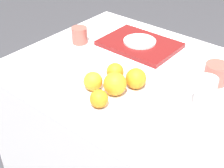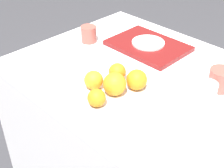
{
  "view_description": "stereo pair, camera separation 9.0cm",
  "coord_description": "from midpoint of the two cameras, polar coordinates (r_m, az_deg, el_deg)",
  "views": [
    {
      "loc": [
        0.39,
        -0.89,
        1.44
      ],
      "look_at": [
        -0.18,
        -0.19,
        0.83
      ],
      "focal_mm": 50.0,
      "sensor_mm": 36.0,
      "label": 1
    },
    {
      "loc": [
        0.46,
        -0.83,
        1.44
      ],
      "look_at": [
        -0.18,
        -0.19,
        0.83
      ],
      "focal_mm": 50.0,
      "sensor_mm": 36.0,
      "label": 2
    }
  ],
  "objects": [
    {
      "name": "orange_0",
      "position": [
        1.07,
        2.87,
        -0.08
      ],
      "size": [
        0.08,
        0.08,
        0.08
      ],
      "color": "orange",
      "rests_on": "fruit_platter"
    },
    {
      "name": "side_plate",
      "position": [
        1.43,
        8.44,
        7.44
      ],
      "size": [
        0.15,
        0.15,
        0.01
      ],
      "color": "white",
      "rests_on": "serving_tray"
    },
    {
      "name": "orange_1",
      "position": [
        1.11,
        6.86,
        0.71
      ],
      "size": [
        0.08,
        0.08,
        0.08
      ],
      "color": "orange",
      "rests_on": "fruit_platter"
    },
    {
      "name": "table",
      "position": [
        1.43,
        12.89,
        -14.52
      ],
      "size": [
        1.43,
        0.82,
        0.78
      ],
      "color": "white",
      "rests_on": "ground_plane"
    },
    {
      "name": "orange_3",
      "position": [
        1.1,
        -1.07,
        0.65
      ],
      "size": [
        0.07,
        0.07,
        0.07
      ],
      "color": "orange",
      "rests_on": "fruit_platter"
    },
    {
      "name": "serving_tray",
      "position": [
        1.44,
        8.39,
        6.91
      ],
      "size": [
        0.34,
        0.25,
        0.02
      ],
      "color": "maroon",
      "rests_on": "table"
    },
    {
      "name": "orange_4",
      "position": [
        1.02,
        -0.34,
        -2.63
      ],
      "size": [
        0.06,
        0.06,
        0.06
      ],
      "color": "orange",
      "rests_on": "fruit_platter"
    },
    {
      "name": "water_glass",
      "position": [
        1.05,
        18.96,
        -2.71
      ],
      "size": [
        0.07,
        0.07,
        0.12
      ],
      "color": "silver",
      "rests_on": "table"
    },
    {
      "name": "fruit_platter",
      "position": [
        1.11,
        2.31,
        -1.65
      ],
      "size": [
        0.27,
        0.27,
        0.03
      ],
      "color": "silver",
      "rests_on": "table"
    },
    {
      "name": "cup_0",
      "position": [
        1.21,
        21.28,
        0.73
      ],
      "size": [
        0.09,
        0.09,
        0.08
      ],
      "color": "#9E4C42",
      "rests_on": "table"
    },
    {
      "name": "orange_2",
      "position": [
        1.16,
        3.19,
        2.2
      ],
      "size": [
        0.07,
        0.07,
        0.07
      ],
      "color": "orange",
      "rests_on": "fruit_platter"
    },
    {
      "name": "cup_2",
      "position": [
        1.47,
        -2.49,
        9.07
      ],
      "size": [
        0.07,
        0.07,
        0.08
      ],
      "color": "#9E4C42",
      "rests_on": "table"
    }
  ]
}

